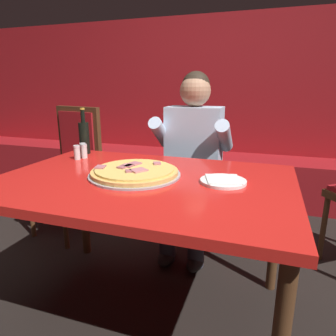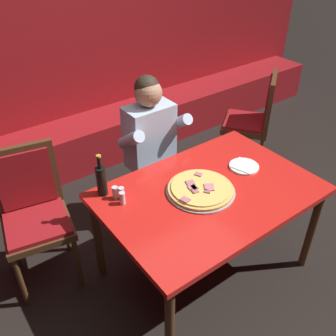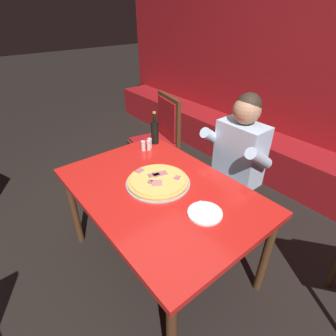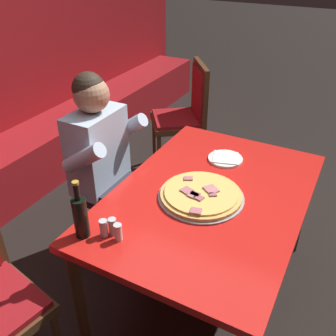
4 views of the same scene
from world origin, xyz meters
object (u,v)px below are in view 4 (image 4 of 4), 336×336
pizza (201,195)px  shaker_black_pepper (104,229)px  main_dining_table (209,205)px  diner_seated_blue_shirt (110,164)px  shaker_red_pepper_flakes (118,233)px  plate_white_paper (225,159)px  shaker_parmesan (113,227)px  dining_chair_by_booth (186,111)px  beer_bottle (80,216)px

pizza → shaker_black_pepper: bearing=150.3°
main_dining_table → diner_seated_blue_shirt: size_ratio=1.10×
shaker_red_pepper_flakes → pizza: bearing=-22.9°
shaker_black_pepper → diner_seated_blue_shirt: diner_seated_blue_shirt is taller
plate_white_paper → shaker_red_pepper_flakes: 0.91m
shaker_parmesan → diner_seated_blue_shirt: diner_seated_blue_shirt is taller
shaker_black_pepper → dining_chair_by_booth: (1.81, 0.45, -0.20)m
pizza → dining_chair_by_booth: 1.53m
plate_white_paper → diner_seated_blue_shirt: diner_seated_blue_shirt is taller
main_dining_table → diner_seated_blue_shirt: 0.70m
main_dining_table → dining_chair_by_booth: 1.49m
main_dining_table → shaker_black_pepper: shaker_black_pepper is taller
shaker_black_pepper → beer_bottle: bearing=115.7°
main_dining_table → shaker_black_pepper: bearing=150.4°
pizza → shaker_parmesan: bearing=151.6°
beer_bottle → dining_chair_by_booth: 1.91m
plate_white_paper → main_dining_table: bearing=-171.4°
plate_white_paper → shaker_parmesan: size_ratio=2.44×
pizza → dining_chair_by_booth: bearing=28.4°
main_dining_table → dining_chair_by_booth: size_ratio=1.38×
shaker_red_pepper_flakes → diner_seated_blue_shirt: bearing=39.0°
pizza → plate_white_paper: size_ratio=2.14×
main_dining_table → shaker_red_pepper_flakes: size_ratio=16.25×
main_dining_table → pizza: bearing=151.4°
diner_seated_blue_shirt → main_dining_table: bearing=-95.0°
beer_bottle → shaker_red_pepper_flakes: size_ratio=3.40×
plate_white_paper → dining_chair_by_booth: (0.91, 0.70, -0.17)m
shaker_parmesan → shaker_black_pepper: size_ratio=1.00×
diner_seated_blue_shirt → shaker_parmesan: bearing=-142.8°
diner_seated_blue_shirt → pizza: bearing=-99.8°
dining_chair_by_booth → shaker_parmesan: bearing=-164.9°
beer_bottle → shaker_parmesan: 0.15m
shaker_parmesan → dining_chair_by_booth: size_ratio=0.08×
pizza → dining_chair_by_booth: size_ratio=0.44×
main_dining_table → shaker_black_pepper: 0.62m
pizza → plate_white_paper: pizza is taller
shaker_parmesan → shaker_red_pepper_flakes: 0.05m
shaker_parmesan → shaker_black_pepper: bearing=134.1°
pizza → main_dining_table: bearing=-28.6°
shaker_red_pepper_flakes → shaker_black_pepper: bearing=96.2°
beer_bottle → dining_chair_by_booth: (1.85, 0.36, -0.27)m
shaker_parmesan → beer_bottle: bearing=121.1°
plate_white_paper → beer_bottle: (-0.94, 0.33, 0.10)m
shaker_parmesan → dining_chair_by_booth: bearing=15.1°
diner_seated_blue_shirt → dining_chair_by_booth: diner_seated_blue_shirt is taller
shaker_parmesan → shaker_black_pepper: same height
beer_bottle → shaker_red_pepper_flakes: beer_bottle is taller
beer_bottle → shaker_parmesan: bearing=-58.9°
plate_white_paper → shaker_black_pepper: (-0.90, 0.24, 0.03)m
main_dining_table → dining_chair_by_booth: (1.28, 0.75, -0.09)m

